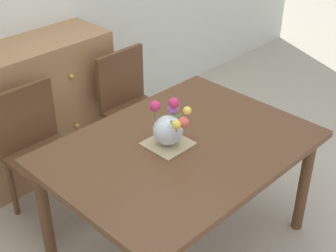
{
  "coord_description": "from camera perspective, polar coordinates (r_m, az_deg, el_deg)",
  "views": [
    {
      "loc": [
        -1.65,
        -1.52,
        2.24
      ],
      "look_at": [
        -0.05,
        0.05,
        0.86
      ],
      "focal_mm": 51.63,
      "sensor_mm": 36.0,
      "label": 1
    }
  ],
  "objects": [
    {
      "name": "dining_table",
      "position": [
        2.74,
        1.5,
        -3.75
      ],
      "size": [
        1.46,
        1.07,
        0.74
      ],
      "color": "brown",
      "rests_on": "ground_plane"
    },
    {
      "name": "ground_plane",
      "position": [
        3.17,
        1.34,
        -13.51
      ],
      "size": [
        12.0,
        12.0,
        0.0
      ],
      "primitive_type": "plane",
      "color": "#B7AD99"
    },
    {
      "name": "chair_right",
      "position": [
        3.59,
        -4.32,
        2.75
      ],
      "size": [
        0.42,
        0.42,
        0.9
      ],
      "rotation": [
        0.0,
        0.0,
        3.14
      ],
      "color": "brown",
      "rests_on": "ground_plane"
    },
    {
      "name": "chair_left",
      "position": [
        3.2,
        -15.1,
        -2.25
      ],
      "size": [
        0.42,
        0.42,
        0.9
      ],
      "rotation": [
        0.0,
        0.0,
        3.14
      ],
      "color": "brown",
      "rests_on": "ground_plane"
    },
    {
      "name": "placemat",
      "position": [
        2.69,
        0.0,
        -2.11
      ],
      "size": [
        0.23,
        0.23,
        0.01
      ],
      "primitive_type": "cube",
      "color": "tan",
      "rests_on": "dining_table"
    },
    {
      "name": "flower_vase",
      "position": [
        2.63,
        0.12,
        -0.09
      ],
      "size": [
        0.19,
        0.23,
        0.26
      ],
      "color": "silver",
      "rests_on": "placemat"
    },
    {
      "name": "dresser",
      "position": [
        3.62,
        -16.88,
        1.28
      ],
      "size": [
        1.4,
        0.47,
        1.0
      ],
      "color": "#9E7047",
      "rests_on": "ground_plane"
    }
  ]
}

